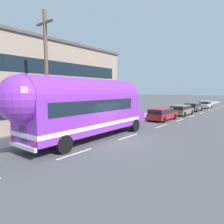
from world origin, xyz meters
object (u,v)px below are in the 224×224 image
at_px(utility_pole, 47,74).
at_px(car_third, 193,106).
at_px(car_second, 181,109).
at_px(car_lead, 162,113).
at_px(car_fourth, 205,104).
at_px(painted_bus, 84,106).

bearing_deg(utility_pole, car_third, 85.52).
bearing_deg(utility_pole, car_second, 82.87).
xyz_separation_m(car_lead, car_third, (-0.39, 12.78, 0.00)).
bearing_deg(car_third, car_fourth, 89.88).
bearing_deg(utility_pole, car_lead, 79.47).
relative_size(car_second, car_third, 1.02).
relative_size(utility_pole, car_third, 1.88).
xyz_separation_m(utility_pole, car_fourth, (2.03, 32.93, -3.69)).
xyz_separation_m(painted_bus, car_second, (0.17, 17.80, -1.51)).
relative_size(painted_bus, car_lead, 2.62).
bearing_deg(car_lead, car_third, 91.73).
xyz_separation_m(car_second, car_third, (-0.37, 6.60, -0.00)).
bearing_deg(car_second, car_fourth, 91.48).
relative_size(utility_pole, car_fourth, 1.88).
height_order(painted_bus, car_second, painted_bus).
bearing_deg(car_fourth, car_third, -90.12).
bearing_deg(car_fourth, painted_bus, -89.66).
height_order(car_second, car_third, same).
relative_size(car_lead, car_third, 1.00).
bearing_deg(car_third, painted_bus, -89.52).
xyz_separation_m(utility_pole, car_third, (2.01, 25.68, -3.63)).
bearing_deg(painted_bus, car_lead, 89.11).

